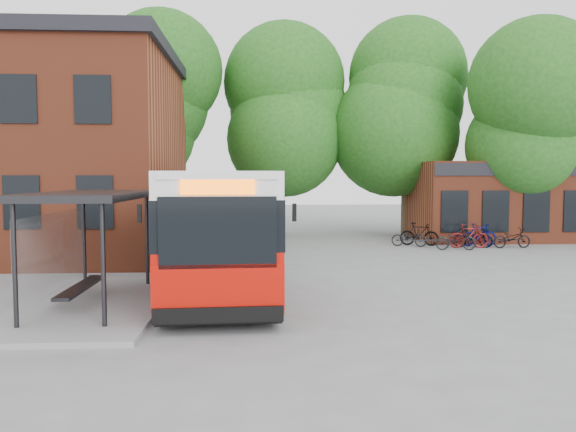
{
  "coord_description": "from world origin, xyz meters",
  "views": [
    {
      "loc": [
        -0.42,
        -15.11,
        3.25
      ],
      "look_at": [
        0.6,
        2.68,
        2.0
      ],
      "focal_mm": 35.0,
      "sensor_mm": 36.0,
      "label": 1
    }
  ],
  "objects": [
    {
      "name": "city_bus",
      "position": [
        -1.53,
        2.8,
        1.68
      ],
      "size": [
        3.49,
        13.38,
        3.37
      ],
      "primitive_type": null,
      "rotation": [
        0.0,
        0.0,
        0.05
      ],
      "color": "#B70D04",
      "rests_on": "ground"
    },
    {
      "name": "tree_0",
      "position": [
        -6.0,
        16.0,
        5.5
      ],
      "size": [
        7.92,
        7.92,
        11.0
      ],
      "primitive_type": null,
      "color": "#1B5015",
      "rests_on": "ground"
    },
    {
      "name": "bicycle_6",
      "position": [
        11.22,
        9.67,
        0.46
      ],
      "size": [
        1.77,
        0.7,
        0.91
      ],
      "primitive_type": "imported",
      "rotation": [
        0.0,
        0.0,
        1.63
      ],
      "color": "black",
      "rests_on": "ground"
    },
    {
      "name": "shop_row",
      "position": [
        15.0,
        14.0,
        2.0
      ],
      "size": [
        14.0,
        6.2,
        4.0
      ],
      "primitive_type": null,
      "color": "brown",
      "rests_on": "ground"
    },
    {
      "name": "tree_1",
      "position": [
        1.0,
        17.0,
        5.2
      ],
      "size": [
        7.92,
        7.92,
        10.4
      ],
      "primitive_type": null,
      "color": "#1B5015",
      "rests_on": "ground"
    },
    {
      "name": "ground",
      "position": [
        0.0,
        0.0,
        0.0
      ],
      "size": [
        100.0,
        100.0,
        0.0
      ],
      "primitive_type": "plane",
      "color": "slate"
    },
    {
      "name": "bicycle_1",
      "position": [
        7.28,
        10.85,
        0.54
      ],
      "size": [
        1.87,
        1.14,
        1.09
      ],
      "primitive_type": "imported",
      "rotation": [
        0.0,
        0.0,
        1.2
      ],
      "color": "black",
      "rests_on": "ground"
    },
    {
      "name": "bicycle_5",
      "position": [
        10.0,
        10.45,
        0.54
      ],
      "size": [
        1.84,
        0.73,
        1.07
      ],
      "primitive_type": "imported",
      "rotation": [
        0.0,
        0.0,
        1.7
      ],
      "color": "#070D50",
      "rests_on": "ground"
    },
    {
      "name": "bike_rail",
      "position": [
        9.28,
        10.0,
        0.19
      ],
      "size": [
        5.2,
        0.1,
        0.38
      ],
      "primitive_type": null,
      "color": "#242427",
      "rests_on": "ground"
    },
    {
      "name": "tree_3",
      "position": [
        13.0,
        12.0,
        4.64
      ],
      "size": [
        7.04,
        7.04,
        9.28
      ],
      "primitive_type": null,
      "color": "#1B5015",
      "rests_on": "ground"
    },
    {
      "name": "bicycle_3",
      "position": [
        9.26,
        9.8,
        0.55
      ],
      "size": [
        1.84,
        0.53,
        1.1
      ],
      "primitive_type": "imported",
      "rotation": [
        0.0,
        0.0,
        1.56
      ],
      "color": "#5C1212",
      "rests_on": "ground"
    },
    {
      "name": "tree_2",
      "position": [
        8.0,
        16.0,
        5.5
      ],
      "size": [
        7.92,
        7.92,
        11.0
      ],
      "primitive_type": null,
      "color": "#1B5015",
      "rests_on": "ground"
    },
    {
      "name": "bicycle_2",
      "position": [
        8.42,
        9.11,
        0.47
      ],
      "size": [
        1.83,
        0.77,
        0.94
      ],
      "primitive_type": "imported",
      "rotation": [
        0.0,
        0.0,
        1.49
      ],
      "color": "black",
      "rests_on": "ground"
    },
    {
      "name": "bicycle_4",
      "position": [
        9.52,
        9.98,
        0.46
      ],
      "size": [
        1.84,
        1.0,
        0.92
      ],
      "primitive_type": "imported",
      "rotation": [
        0.0,
        0.0,
        1.34
      ],
      "color": "black",
      "rests_on": "ground"
    },
    {
      "name": "bus_shelter",
      "position": [
        -4.5,
        -1.0,
        1.45
      ],
      "size": [
        3.6,
        7.0,
        2.9
      ],
      "primitive_type": null,
      "color": "#242427",
      "rests_on": "ground"
    },
    {
      "name": "bicycle_0",
      "position": [
        6.71,
        10.54,
        0.43
      ],
      "size": [
        1.72,
        1.08,
        0.85
      ],
      "primitive_type": "imported",
      "rotation": [
        0.0,
        0.0,
        1.23
      ],
      "color": "black",
      "rests_on": "ground"
    }
  ]
}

